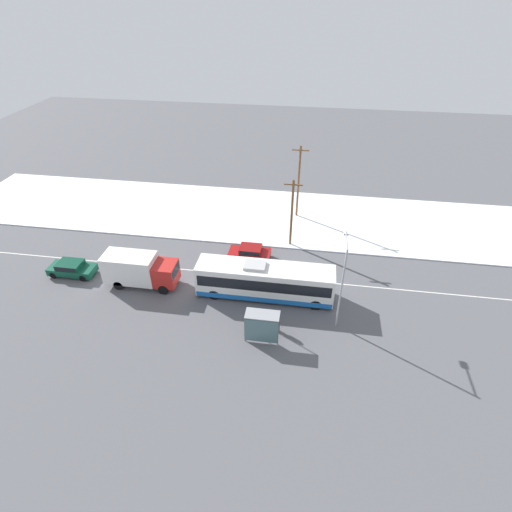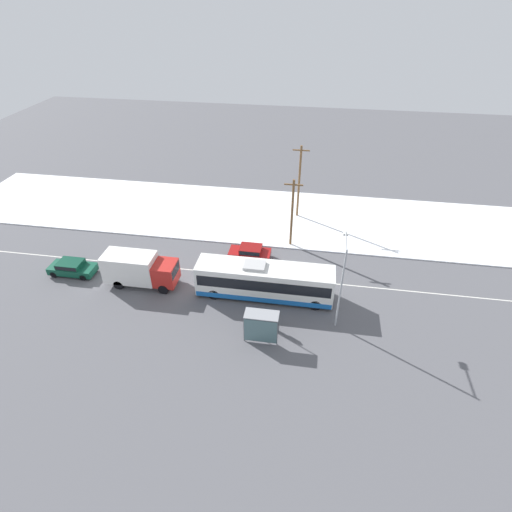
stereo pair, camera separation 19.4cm
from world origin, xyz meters
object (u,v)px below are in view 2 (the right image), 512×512
Objects in this scene: pedestrian_at_stop at (275,319)px; utility_pole_snowlot at (299,181)px; box_truck at (139,269)px; sedan_car at (250,252)px; city_bus at (265,281)px; utility_pole_roadside at (292,212)px; bus_shelter at (261,324)px; streetlamp at (342,275)px; parked_car_near_truck at (72,267)px.

pedestrian_at_stop is 0.21× the size of utility_pole_snowlot.
box_truck is 10.56m from sedan_car.
sedan_car is at bearing 112.30° from city_bus.
utility_pole_snowlot is (12.97, 14.65, 2.71)m from box_truck.
utility_pole_roadside is at bearing 33.61° from box_truck.
bus_shelter is 0.35× the size of streetlamp.
city_bus is 5.23m from bus_shelter.
pedestrian_at_stop is 1.65m from bus_shelter.
streetlamp is 0.87× the size of utility_pole_snowlot.
box_truck is at bearing -3.34° from parked_car_near_truck.
pedestrian_at_stop is 18.79m from utility_pole_snowlot.
city_bus is 8.77m from utility_pole_roadside.
box_truck is 15.44m from utility_pole_roadside.
parked_car_near_truck is at bearing 174.19° from streetlamp.
box_truck is 1.59× the size of sedan_car.
parked_car_near_truck is 19.37m from bus_shelter.
bus_shelter is (-0.91, -1.24, 0.59)m from pedestrian_at_stop.
box_truck is 1.53× the size of parked_car_near_truck.
sedan_car is 2.30× the size of pedestrian_at_stop.
box_truck is 12.73m from bus_shelter.
parked_car_near_truck is at bearing 179.11° from city_bus.
utility_pole_roadside is at bearing 89.29° from pedestrian_at_stop.
utility_pole_roadside reaches higher than sedan_car.
parked_car_near_truck is 24.70m from utility_pole_snowlot.
streetlamp is (5.63, 3.03, 3.00)m from bus_shelter.
parked_car_near_truck is at bearing -144.34° from utility_pole_snowlot.
utility_pole_snowlot reaches higher than box_truck.
utility_pole_snowlot is (3.92, 9.28, 3.62)m from sedan_car.
bus_shelter is 7.06m from streetlamp.
utility_pole_roadside is at bearing -92.18° from utility_pole_snowlot.
sedan_car is at bearing -112.89° from utility_pole_snowlot.
box_truck is 13.17m from pedestrian_at_stop.
streetlamp reaches higher than sedan_car.
city_bus is 1.39× the size of utility_pole_snowlot.
box_truck reaches higher than pedestrian_at_stop.
utility_pole_snowlot is (-4.33, 16.70, -0.29)m from streetlamp.
bus_shelter is (2.62, -10.46, 0.91)m from sedan_car.
box_truck is 0.77× the size of utility_pole_snowlot.
bus_shelter is 0.31× the size of utility_pole_snowlot.
utility_pole_roadside reaches higher than pedestrian_at_stop.
utility_pole_roadside is (1.53, 8.34, 2.23)m from city_bus.
city_bus reaches higher than parked_car_near_truck.
utility_pole_snowlot is at bearing 104.52° from streetlamp.
streetlamp reaches higher than parked_car_near_truck.
utility_pole_roadside reaches higher than city_bus.
utility_pole_snowlot reaches higher than bus_shelter.
utility_pole_roadside is 0.87× the size of utility_pole_snowlot.
pedestrian_at_stop is at bearing -159.21° from streetlamp.
box_truck is at bearing 162.99° from pedestrian_at_stop.
utility_pole_snowlot is at bearing -112.89° from sedan_car.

